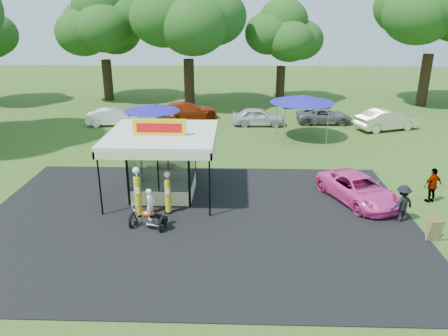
{
  "coord_description": "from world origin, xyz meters",
  "views": [
    {
      "loc": [
        1.81,
        -16.04,
        9.24
      ],
      "look_at": [
        1.16,
        4.0,
        1.88
      ],
      "focal_mm": 35.0,
      "sensor_mm": 36.0,
      "label": 1
    }
  ],
  "objects_px": {
    "bg_car_d": "(324,116)",
    "tent_east": "(302,99)",
    "spectator_east_a": "(402,204)",
    "spectator_east_b": "(433,185)",
    "gas_station_kiosk": "(163,162)",
    "bg_car_e": "(387,120)",
    "gas_pump_right": "(168,194)",
    "a_frame_sign": "(434,230)",
    "bg_car_c": "(258,117)",
    "tent_west": "(152,108)",
    "kiosk_car": "(171,171)",
    "pink_sedan": "(358,189)",
    "bg_car_a": "(113,117)",
    "motorcycle": "(150,213)",
    "gas_pump_left": "(138,193)",
    "bg_car_b": "(187,111)"
  },
  "relations": [
    {
      "from": "spectator_east_a",
      "to": "bg_car_c",
      "type": "xyz_separation_m",
      "value": [
        -5.82,
        17.36,
        -0.15
      ]
    },
    {
      "from": "motorcycle",
      "to": "bg_car_c",
      "type": "relative_size",
      "value": 0.46
    },
    {
      "from": "gas_station_kiosk",
      "to": "pink_sedan",
      "type": "relative_size",
      "value": 1.11
    },
    {
      "from": "bg_car_d",
      "to": "gas_station_kiosk",
      "type": "bearing_deg",
      "value": 143.24
    },
    {
      "from": "gas_station_kiosk",
      "to": "motorcycle",
      "type": "xyz_separation_m",
      "value": [
        -0.01,
        -3.85,
        -1.0
      ]
    },
    {
      "from": "bg_car_c",
      "to": "bg_car_e",
      "type": "distance_m",
      "value": 10.31
    },
    {
      "from": "gas_pump_right",
      "to": "spectator_east_a",
      "type": "distance_m",
      "value": 10.81
    },
    {
      "from": "tent_east",
      "to": "bg_car_a",
      "type": "bearing_deg",
      "value": 166.95
    },
    {
      "from": "kiosk_car",
      "to": "spectator_east_b",
      "type": "relative_size",
      "value": 1.56
    },
    {
      "from": "kiosk_car",
      "to": "bg_car_d",
      "type": "distance_m",
      "value": 17.34
    },
    {
      "from": "bg_car_a",
      "to": "bg_car_c",
      "type": "relative_size",
      "value": 0.99
    },
    {
      "from": "spectator_east_b",
      "to": "bg_car_b",
      "type": "relative_size",
      "value": 0.33
    },
    {
      "from": "spectator_east_a",
      "to": "tent_east",
      "type": "xyz_separation_m",
      "value": [
        -2.82,
        13.53,
        2.11
      ]
    },
    {
      "from": "bg_car_c",
      "to": "tent_east",
      "type": "xyz_separation_m",
      "value": [
        2.99,
        -3.84,
        2.26
      ]
    },
    {
      "from": "motorcycle",
      "to": "a_frame_sign",
      "type": "xyz_separation_m",
      "value": [
        12.09,
        -0.67,
        -0.26
      ]
    },
    {
      "from": "gas_station_kiosk",
      "to": "bg_car_d",
      "type": "relative_size",
      "value": 1.16
    },
    {
      "from": "bg_car_e",
      "to": "bg_car_d",
      "type": "bearing_deg",
      "value": 47.13
    },
    {
      "from": "gas_station_kiosk",
      "to": "spectator_east_b",
      "type": "distance_m",
      "value": 13.65
    },
    {
      "from": "pink_sedan",
      "to": "bg_car_c",
      "type": "height_order",
      "value": "bg_car_c"
    },
    {
      "from": "a_frame_sign",
      "to": "bg_car_c",
      "type": "bearing_deg",
      "value": 102.88
    },
    {
      "from": "tent_east",
      "to": "a_frame_sign",
      "type": "bearing_deg",
      "value": -76.88
    },
    {
      "from": "a_frame_sign",
      "to": "tent_west",
      "type": "xyz_separation_m",
      "value": [
        -14.43,
        14.11,
        2.01
      ]
    },
    {
      "from": "gas_pump_right",
      "to": "pink_sedan",
      "type": "relative_size",
      "value": 0.44
    },
    {
      "from": "gas_pump_right",
      "to": "a_frame_sign",
      "type": "height_order",
      "value": "gas_pump_right"
    },
    {
      "from": "kiosk_car",
      "to": "spectator_east_a",
      "type": "relative_size",
      "value": 1.58
    },
    {
      "from": "spectator_east_a",
      "to": "tent_west",
      "type": "xyz_separation_m",
      "value": [
        -13.68,
        12.32,
        1.63
      ]
    },
    {
      "from": "a_frame_sign",
      "to": "spectator_east_a",
      "type": "height_order",
      "value": "spectator_east_a"
    },
    {
      "from": "spectator_east_b",
      "to": "tent_west",
      "type": "distance_m",
      "value": 18.95
    },
    {
      "from": "bg_car_a",
      "to": "gas_pump_left",
      "type": "bearing_deg",
      "value": -168.7
    },
    {
      "from": "pink_sedan",
      "to": "bg_car_b",
      "type": "relative_size",
      "value": 0.9
    },
    {
      "from": "spectator_east_b",
      "to": "bg_car_b",
      "type": "distance_m",
      "value": 22.1
    },
    {
      "from": "spectator_east_a",
      "to": "bg_car_a",
      "type": "bearing_deg",
      "value": -67.58
    },
    {
      "from": "a_frame_sign",
      "to": "gas_pump_left",
      "type": "bearing_deg",
      "value": 165.37
    },
    {
      "from": "tent_west",
      "to": "motorcycle",
      "type": "bearing_deg",
      "value": -80.15
    },
    {
      "from": "motorcycle",
      "to": "kiosk_car",
      "type": "height_order",
      "value": "motorcycle"
    },
    {
      "from": "bg_car_d",
      "to": "spectator_east_a",
      "type": "bearing_deg",
      "value": 179.55
    },
    {
      "from": "bg_car_d",
      "to": "tent_east",
      "type": "bearing_deg",
      "value": 149.98
    },
    {
      "from": "bg_car_d",
      "to": "tent_east",
      "type": "xyz_separation_m",
      "value": [
        -2.61,
        -4.73,
        2.36
      ]
    },
    {
      "from": "motorcycle",
      "to": "gas_station_kiosk",
      "type": "bearing_deg",
      "value": 103.14
    },
    {
      "from": "gas_pump_left",
      "to": "a_frame_sign",
      "type": "relative_size",
      "value": 2.42
    },
    {
      "from": "spectator_east_b",
      "to": "bg_car_a",
      "type": "distance_m",
      "value": 25.08
    },
    {
      "from": "spectator_east_a",
      "to": "spectator_east_b",
      "type": "relative_size",
      "value": 0.99
    },
    {
      "from": "bg_car_c",
      "to": "bg_car_e",
      "type": "bearing_deg",
      "value": -96.86
    },
    {
      "from": "pink_sedan",
      "to": "bg_car_e",
      "type": "distance_m",
      "value": 15.29
    },
    {
      "from": "gas_pump_left",
      "to": "motorcycle",
      "type": "relative_size",
      "value": 1.23
    },
    {
      "from": "kiosk_car",
      "to": "bg_car_e",
      "type": "distance_m",
      "value": 19.45
    },
    {
      "from": "spectator_east_a",
      "to": "bg_car_c",
      "type": "relative_size",
      "value": 0.41
    },
    {
      "from": "motorcycle",
      "to": "pink_sedan",
      "type": "relative_size",
      "value": 0.41
    },
    {
      "from": "gas_station_kiosk",
      "to": "a_frame_sign",
      "type": "height_order",
      "value": "gas_station_kiosk"
    },
    {
      "from": "gas_pump_right",
      "to": "spectator_east_b",
      "type": "distance_m",
      "value": 13.19
    }
  ]
}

